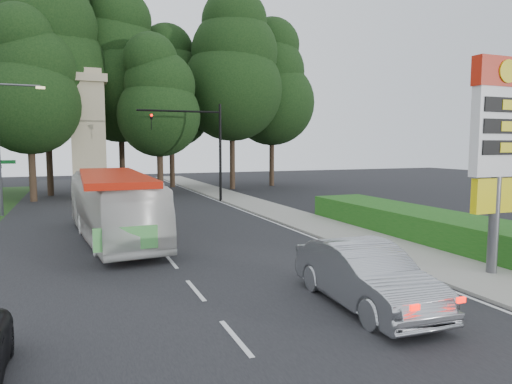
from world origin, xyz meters
name	(u,v)px	position (x,y,z in m)	size (l,w,h in m)	color
ground	(244,349)	(0.00, 0.00, 0.00)	(120.00, 120.00, 0.00)	black
road_surface	(151,238)	(0.00, 12.00, 0.01)	(14.00, 80.00, 0.02)	black
sidewalk_right	(318,225)	(8.50, 12.00, 0.06)	(3.00, 80.00, 0.12)	gray
hedge	(418,223)	(11.50, 8.00, 0.60)	(3.00, 14.00, 1.20)	#195215
gas_station_pylon	(499,136)	(9.20, 1.99, 4.45)	(2.10, 0.45, 6.85)	#59595E
traffic_signal_mast	(203,139)	(5.68, 24.00, 4.67)	(6.10, 0.35, 7.20)	black
streetlight_signs	(2,141)	(-6.99, 22.01, 4.44)	(2.75, 0.98, 8.00)	#59595E
monument	(88,134)	(-2.00, 30.00, 5.10)	(3.00, 3.00, 10.05)	tan
tree_center_left	(44,48)	(-5.00, 33.00, 12.02)	(10.08, 10.08, 19.80)	#2D2116
tree_center_right	(119,69)	(1.00, 35.00, 11.02)	(9.24, 9.24, 18.15)	#2D2116
tree_east_near	(171,89)	(6.00, 37.00, 9.68)	(8.12, 8.12, 15.95)	#2D2116
tree_east_mid	(232,69)	(11.00, 33.00, 11.35)	(9.52, 9.52, 18.70)	#2D2116
tree_far_east	(272,85)	(16.00, 35.00, 10.35)	(8.68, 8.68, 17.05)	#2D2116
tree_monument_left	(28,83)	(-6.00, 29.00, 8.68)	(7.28, 7.28, 14.30)	#2D2116
tree_monument_right	(159,98)	(3.50, 29.50, 8.01)	(6.72, 6.72, 13.20)	#2D2116
transit_bus	(113,207)	(-1.58, 12.31, 1.47)	(2.48, 10.59, 2.95)	white
sedan_silver	(365,275)	(3.79, 1.18, 0.83)	(1.75, 5.01, 1.65)	#9EA0A5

